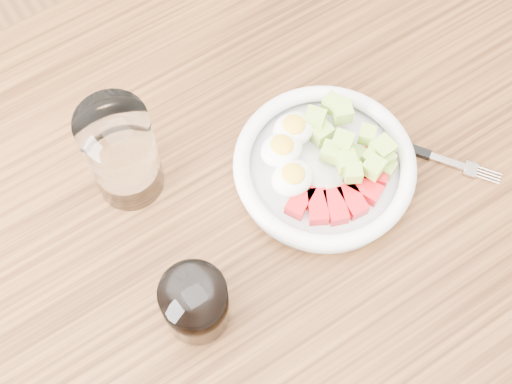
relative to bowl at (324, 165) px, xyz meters
The scene contains 6 objects.
ground 0.80m from the bowl, behind, with size 4.00×4.00×0.00m, color brown.
dining_table 0.15m from the bowl, behind, with size 1.50×0.90×0.77m.
bowl is the anchor object (origin of this frame).
fork 0.13m from the bowl, 19.88° to the right, with size 0.12×0.16×0.01m.
water_glass 0.26m from the bowl, 150.02° to the left, with size 0.09×0.09×0.16m, color white.
coffee_glass 0.25m from the bowl, 162.49° to the right, with size 0.08×0.08×0.09m.
Camera 1 is at (-0.22, -0.31, 1.63)m, focal length 50.00 mm.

